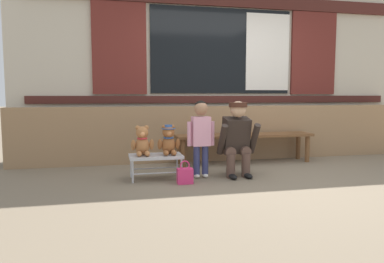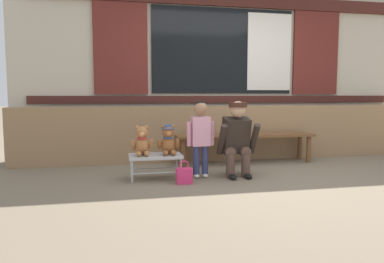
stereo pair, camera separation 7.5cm
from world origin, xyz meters
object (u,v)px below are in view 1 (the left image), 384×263
Objects in this scene: wooden_bench_long at (244,138)px; teddy_bear_with_hat at (169,140)px; adult_crouching at (237,138)px; handbag_on_ground at (185,175)px; small_display_bench at (156,158)px; child_standing at (201,130)px; teddy_bear_plain at (142,142)px.

teddy_bear_with_hat is at bearing -148.85° from wooden_bench_long.
handbag_on_ground is at bearing -160.31° from adult_crouching.
small_display_bench is 0.26m from teddy_bear_with_hat.
small_display_bench is 1.05m from adult_crouching.
child_standing is 3.52× the size of handbag_on_ground.
wooden_bench_long is at bearing 28.31° from small_display_bench.
handbag_on_ground is at bearing -33.46° from teddy_bear_plain.
child_standing is (0.72, -0.03, 0.13)m from teddy_bear_plain.
wooden_bench_long is 5.78× the size of teddy_bear_plain.
wooden_bench_long is 1.21m from child_standing.
small_display_bench is at bearing -179.23° from teddy_bear_with_hat.
wooden_bench_long reaches higher than handbag_on_ground.
small_display_bench is 0.25m from teddy_bear_plain.
small_display_bench is at bearing 177.60° from adult_crouching.
small_display_bench is at bearing -0.51° from teddy_bear_plain.
wooden_bench_long is 0.92m from adult_crouching.
child_standing reaches higher than handbag_on_ground.
teddy_bear_with_hat is 0.42m from child_standing.
teddy_bear_with_hat is at bearing 175.09° from child_standing.
child_standing is (0.40, -0.03, 0.12)m from teddy_bear_with_hat.
teddy_bear_plain is (-0.16, 0.00, 0.20)m from small_display_bench.
small_display_bench is at bearing 176.71° from child_standing.
small_display_bench is 2.35× the size of handbag_on_ground.
teddy_bear_plain is 0.73m from child_standing.
wooden_bench_long is 3.28× the size of small_display_bench.
adult_crouching reaches higher than wooden_bench_long.
small_display_bench is (-1.44, -0.77, -0.11)m from wooden_bench_long.
teddy_bear_with_hat is 0.87m from adult_crouching.
child_standing is 0.48m from adult_crouching.
handbag_on_ground is (0.30, -0.30, -0.17)m from small_display_bench.
teddy_bear_with_hat is at bearing 114.79° from handbag_on_ground.
child_standing reaches higher than teddy_bear_with_hat.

